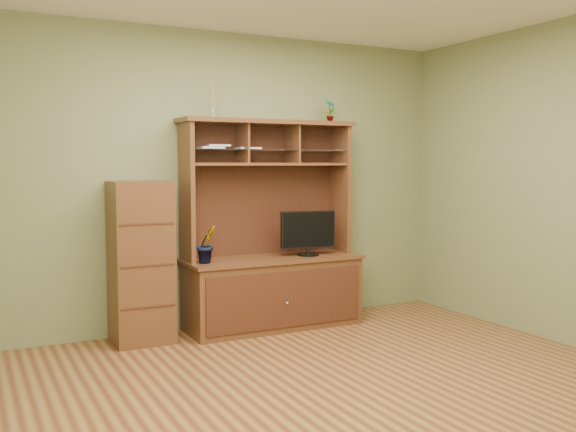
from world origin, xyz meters
TOP-DOWN VIEW (x-y plane):
  - room at (0.00, 0.00)m, footprint 4.54×4.04m
  - media_hutch at (0.32, 1.73)m, footprint 1.66×0.61m
  - monitor at (0.65, 1.64)m, footprint 0.52×0.20m
  - orchid_plant at (-0.34, 1.65)m, footprint 0.21×0.19m
  - top_plant at (0.98, 1.80)m, footprint 0.13×0.10m
  - reed_diffuser at (-0.22, 1.80)m, footprint 0.06×0.06m
  - magazines at (-0.10, 1.80)m, footprint 0.57×0.17m
  - side_cabinet at (-0.88, 1.76)m, footprint 0.49×0.44m

SIDE VIEW (x-z plane):
  - media_hutch at x=0.32m, z-range -0.43..1.47m
  - side_cabinet at x=-0.88m, z-range 0.00..1.36m
  - orchid_plant at x=-0.34m, z-range 0.65..0.98m
  - monitor at x=0.65m, z-range 0.66..1.08m
  - room at x=0.00m, z-range -0.02..2.72m
  - magazines at x=-0.10m, z-range 1.63..1.67m
  - top_plant at x=0.98m, z-range 1.90..2.12m
  - reed_diffuser at x=-0.22m, z-range 1.87..2.18m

